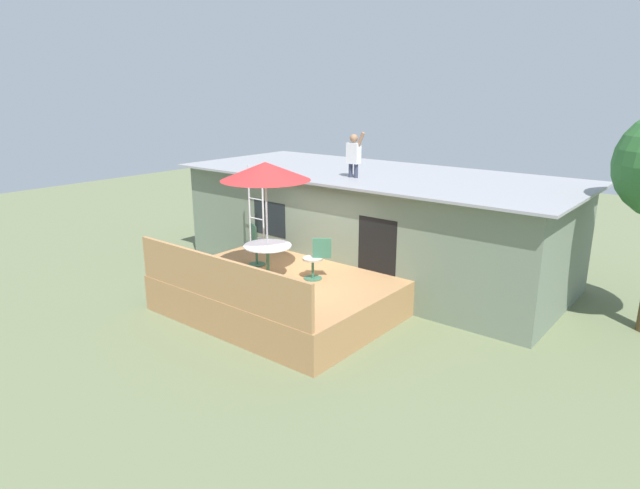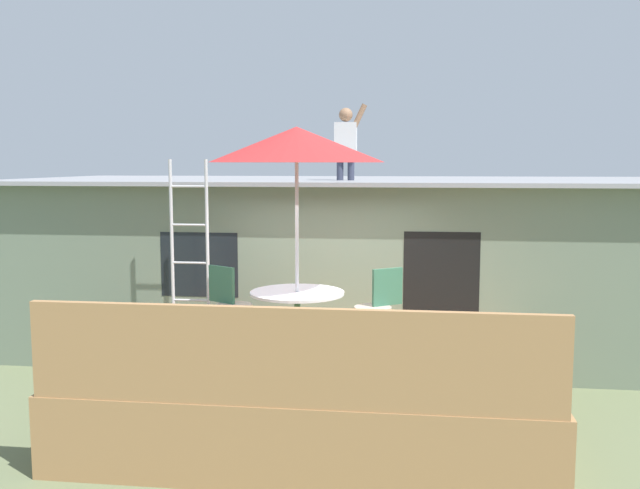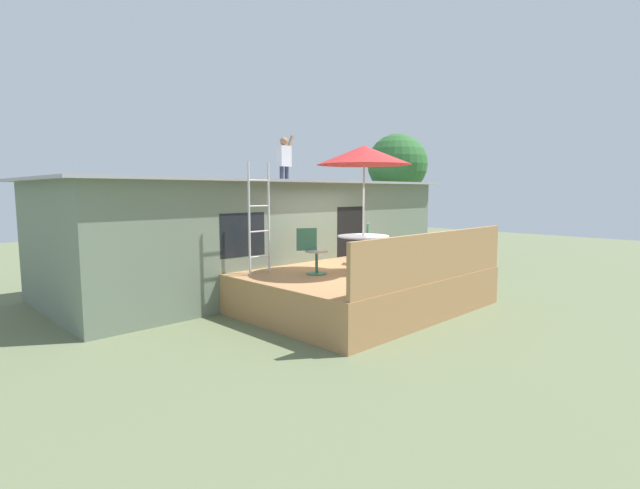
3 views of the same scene
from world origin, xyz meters
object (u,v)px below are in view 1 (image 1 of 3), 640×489
(patio_umbrella, at_px, (265,171))
(patio_chair_right, at_px, (316,259))
(step_ladder, at_px, (256,209))
(patio_table, at_px, (268,252))
(patio_chair_left, at_px, (256,245))
(person_figure, at_px, (354,153))

(patio_umbrella, height_order, patio_chair_right, patio_umbrella)
(step_ladder, relative_size, patio_chair_right, 2.39)
(patio_table, xyz_separation_m, patio_chair_right, (0.86, 0.60, -0.13))
(step_ladder, bearing_deg, patio_chair_right, -15.51)
(patio_umbrella, xyz_separation_m, patio_chair_left, (-0.91, 0.53, -1.89))
(patio_chair_right, bearing_deg, patio_table, 0.00)
(step_ladder, height_order, patio_chair_left, step_ladder)
(patio_umbrella, relative_size, person_figure, 2.29)
(step_ladder, xyz_separation_m, patio_chair_right, (2.50, -0.69, -0.64))
(patio_chair_left, bearing_deg, step_ladder, 163.43)
(patio_umbrella, height_order, patio_chair_left, patio_umbrella)
(patio_chair_left, bearing_deg, patio_table, 0.00)
(step_ladder, xyz_separation_m, person_figure, (1.92, 1.48, 1.41))
(patio_table, height_order, patio_umbrella, patio_umbrella)
(patio_table, bearing_deg, step_ladder, 141.57)
(patio_umbrella, xyz_separation_m, step_ladder, (-1.64, 1.30, -1.25))
(patio_umbrella, bearing_deg, patio_table, -135.00)
(patio_umbrella, bearing_deg, step_ladder, 141.57)
(patio_umbrella, distance_m, patio_chair_right, 2.16)
(person_figure, bearing_deg, step_ladder, -142.28)
(patio_table, xyz_separation_m, patio_umbrella, (0.00, 0.00, 1.76))
(step_ladder, relative_size, patio_chair_left, 2.39)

